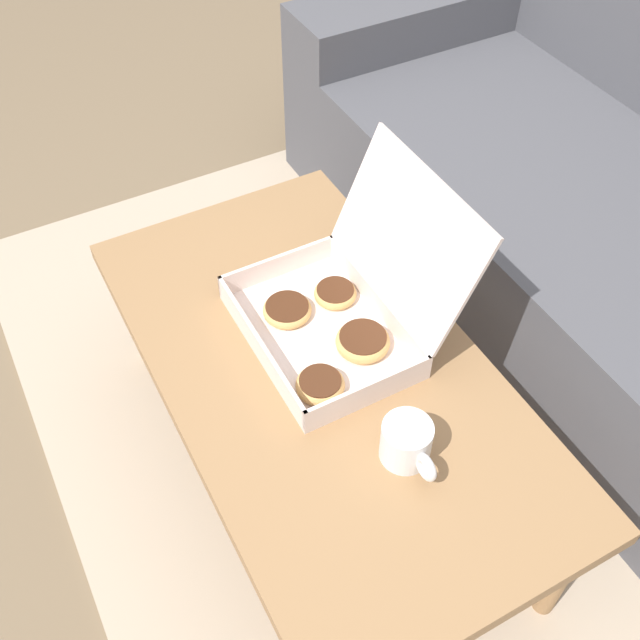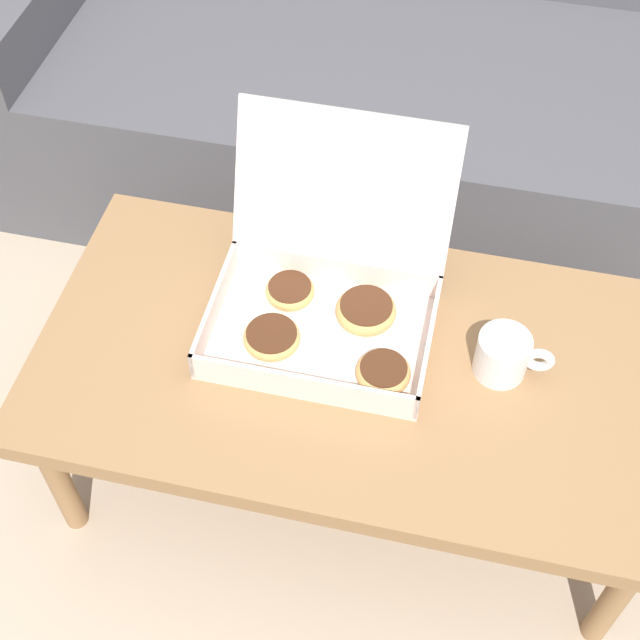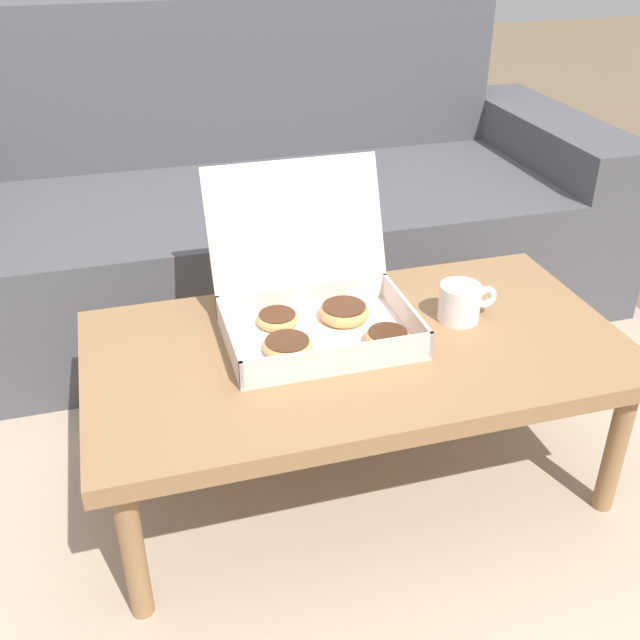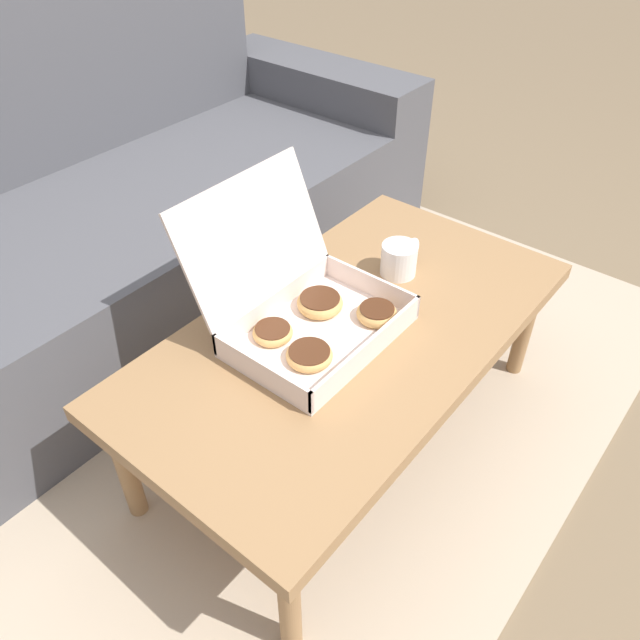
# 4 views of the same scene
# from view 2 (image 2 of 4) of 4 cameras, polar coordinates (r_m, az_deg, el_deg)

# --- Properties ---
(ground_plane) EXTENTS (12.00, 12.00, 0.00)m
(ground_plane) POSITION_cam_2_polar(r_m,az_deg,el_deg) (1.96, 2.58, -6.50)
(ground_plane) COLOR #756047
(area_rug) EXTENTS (2.34, 1.97, 0.01)m
(area_rug) POSITION_cam_2_polar(r_m,az_deg,el_deg) (2.13, 4.14, 0.29)
(area_rug) COLOR tan
(area_rug) RESTS_ON ground_plane
(couch) EXTENTS (2.22, 0.90, 0.93)m
(couch) POSITION_cam_2_polar(r_m,az_deg,el_deg) (2.33, 7.09, 15.47)
(couch) COLOR #4C4C51
(couch) RESTS_ON ground_plane
(coffee_table) EXTENTS (1.14, 0.61, 0.38)m
(coffee_table) POSITION_cam_2_polar(r_m,az_deg,el_deg) (1.61, 2.24, -3.32)
(coffee_table) COLOR #997047
(coffee_table) RESTS_ON ground_plane
(pastry_box) EXTENTS (0.40, 0.39, 0.32)m
(pastry_box) POSITION_cam_2_polar(r_m,az_deg,el_deg) (1.59, 0.71, 1.45)
(pastry_box) COLOR silver
(pastry_box) RESTS_ON coffee_table
(coffee_mug) EXTENTS (0.14, 0.09, 0.08)m
(coffee_mug) POSITION_cam_2_polar(r_m,az_deg,el_deg) (1.57, 11.72, -2.22)
(coffee_mug) COLOR white
(coffee_mug) RESTS_ON coffee_table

